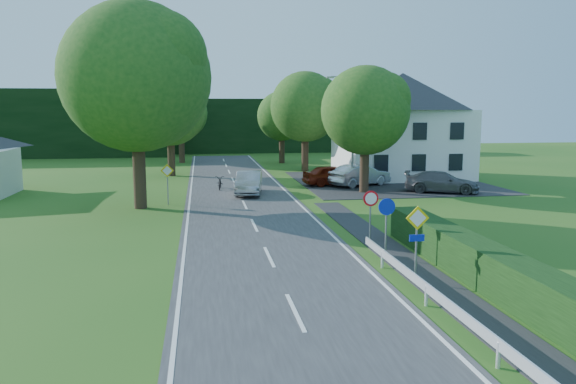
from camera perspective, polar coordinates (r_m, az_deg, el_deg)
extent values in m
cube|color=#343436|center=(29.44, -3.81, -2.64)|extent=(7.00, 80.00, 0.04)
cube|color=#252528|center=(14.27, 24.53, -15.59)|extent=(1.50, 44.00, 0.04)
cube|color=#252528|center=(44.60, 10.20, 1.01)|extent=(14.00, 16.00, 0.04)
cube|color=white|center=(29.34, -10.16, -2.74)|extent=(0.12, 80.00, 0.01)
cube|color=white|center=(29.89, 2.41, -2.41)|extent=(0.12, 80.00, 0.01)
cube|color=black|center=(75.56, -0.87, 6.76)|extent=(30.00, 5.00, 7.00)
cube|color=white|center=(47.82, 11.39, 4.82)|extent=(10.00, 8.00, 5.60)
pyramid|color=#232328|center=(47.76, 11.54, 9.97)|extent=(10.60, 8.40, 3.00)
cylinder|color=gray|center=(40.28, 6.60, 6.00)|extent=(0.16, 0.16, 8.00)
cylinder|color=gray|center=(40.10, 5.57, 11.58)|extent=(1.70, 0.10, 0.10)
cube|color=gray|center=(39.89, 4.29, 11.54)|extent=(0.50, 0.18, 0.12)
cylinder|color=gray|center=(18.66, 12.89, -5.60)|extent=(0.07, 0.07, 2.40)
cube|color=yellow|center=(18.42, 13.02, -2.60)|extent=(0.78, 0.04, 0.78)
cube|color=white|center=(18.42, 13.02, -2.60)|extent=(0.57, 0.05, 0.57)
cube|color=#0C24B7|center=(18.55, 12.96, -4.57)|extent=(0.50, 0.04, 0.22)
cylinder|color=gray|center=(21.42, 9.92, -3.98)|extent=(0.07, 0.07, 2.20)
cylinder|color=#0C24B7|center=(21.21, 10.01, -1.49)|extent=(0.64, 0.04, 0.64)
cylinder|color=gray|center=(23.28, 8.34, -2.95)|extent=(0.07, 0.07, 2.20)
cylinder|color=red|center=(23.08, 8.41, -0.65)|extent=(0.64, 0.04, 0.64)
cylinder|color=white|center=(23.07, 8.42, -0.66)|extent=(0.48, 0.04, 0.48)
cylinder|color=gray|center=(34.15, -12.12, 0.56)|extent=(0.07, 0.07, 2.20)
cube|color=yellow|center=(34.01, -12.18, 2.14)|extent=(0.78, 0.04, 0.78)
cube|color=white|center=(34.01, -12.18, 2.14)|extent=(0.57, 0.05, 0.57)
imported|color=#A1A0A5|center=(37.44, -4.00, 0.94)|extent=(2.26, 4.79, 1.52)
imported|color=black|center=(40.03, -6.92, 0.99)|extent=(0.79, 1.90, 0.98)
imported|color=maroon|center=(41.88, 4.56, 1.72)|extent=(4.66, 2.42, 1.52)
imported|color=#B7B6BB|center=(41.72, 7.32, 1.71)|extent=(5.07, 3.72, 1.59)
imported|color=#54545A|center=(39.54, 15.33, 0.99)|extent=(5.33, 3.81, 1.43)
imported|color=red|center=(46.28, 9.09, 2.51)|extent=(2.24, 2.27, 1.89)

